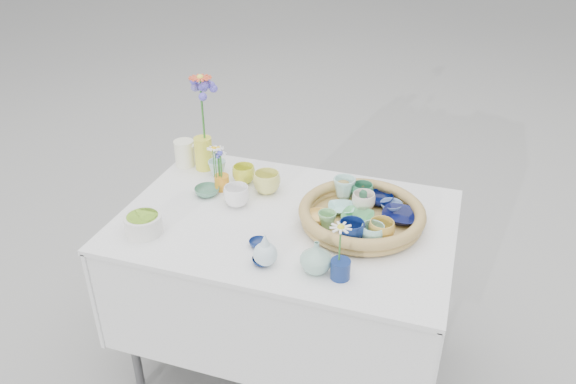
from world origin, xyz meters
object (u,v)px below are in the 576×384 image
(display_table, at_px, (287,361))
(wicker_tray, at_px, (362,215))
(bud_vase_seafoam, at_px, (316,257))
(tall_vase_yellow, at_px, (204,153))

(display_table, xyz_separation_m, wicker_tray, (0.28, 0.05, 0.80))
(wicker_tray, xyz_separation_m, bud_vase_seafoam, (-0.09, -0.32, 0.02))
(bud_vase_seafoam, bearing_deg, wicker_tray, 75.28)
(display_table, bearing_deg, wicker_tray, 10.12)
(display_table, distance_m, tall_vase_yellow, 1.00)
(wicker_tray, relative_size, bud_vase_seafoam, 4.21)
(wicker_tray, distance_m, bud_vase_seafoam, 0.34)
(display_table, xyz_separation_m, bud_vase_seafoam, (0.19, -0.27, 0.82))
(display_table, xyz_separation_m, tall_vase_yellow, (-0.48, 0.28, 0.84))
(bud_vase_seafoam, bearing_deg, display_table, 125.33)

